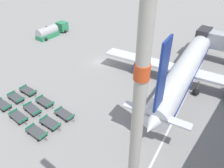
% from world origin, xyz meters
% --- Properties ---
extents(ground_plane, '(500.00, 500.00, 0.00)m').
position_xyz_m(ground_plane, '(0.00, 0.00, 0.00)').
color(ground_plane, gray).
extents(airplane, '(31.73, 37.82, 14.39)m').
position_xyz_m(airplane, '(17.57, 3.55, 3.51)').
color(airplane, silver).
rests_on(airplane, ground_plane).
extents(fuel_tanker_primary, '(3.66, 9.66, 3.21)m').
position_xyz_m(fuel_tanker_primary, '(-19.98, 3.06, 1.36)').
color(fuel_tanker_primary, '#2D8C5B').
rests_on(fuel_tanker_primary, ground_plane).
extents(baggage_dolly_row_near_col_a, '(3.73, 1.64, 0.92)m').
position_xyz_m(baggage_dolly_row_near_col_a, '(-2.45, -21.01, 0.48)').
color(baggage_dolly_row_near_col_a, '#424449').
rests_on(baggage_dolly_row_near_col_a, ground_plane).
extents(baggage_dolly_row_near_col_b, '(3.75, 1.68, 0.92)m').
position_xyz_m(baggage_dolly_row_near_col_b, '(2.01, -21.06, 0.48)').
color(baggage_dolly_row_near_col_b, '#424449').
rests_on(baggage_dolly_row_near_col_b, ground_plane).
extents(baggage_dolly_row_near_col_c, '(3.74, 1.67, 0.92)m').
position_xyz_m(baggage_dolly_row_near_col_c, '(6.73, -21.27, 0.48)').
color(baggage_dolly_row_near_col_c, '#424449').
rests_on(baggage_dolly_row_near_col_c, ground_plane).
extents(baggage_dolly_row_mid_a_col_a, '(3.75, 1.67, 0.92)m').
position_xyz_m(baggage_dolly_row_mid_a_col_a, '(-2.50, -18.64, 0.48)').
color(baggage_dolly_row_mid_a_col_a, '#424449').
rests_on(baggage_dolly_row_mid_a_col_a, ground_plane).
extents(baggage_dolly_row_mid_a_col_b, '(3.78, 1.78, 0.92)m').
position_xyz_m(baggage_dolly_row_mid_a_col_b, '(2.20, -18.75, 0.48)').
color(baggage_dolly_row_mid_a_col_b, '#424449').
rests_on(baggage_dolly_row_mid_a_col_b, ground_plane).
extents(baggage_dolly_row_mid_a_col_c, '(3.74, 1.67, 0.92)m').
position_xyz_m(baggage_dolly_row_mid_a_col_c, '(6.83, -19.00, 0.48)').
color(baggage_dolly_row_mid_a_col_c, '#424449').
rests_on(baggage_dolly_row_mid_a_col_c, ground_plane).
extents(baggage_dolly_row_mid_b_col_a, '(3.75, 1.68, 0.92)m').
position_xyz_m(baggage_dolly_row_mid_b_col_a, '(-2.51, -16.25, 0.48)').
color(baggage_dolly_row_mid_b_col_a, '#424449').
rests_on(baggage_dolly_row_mid_b_col_a, ground_plane).
extents(baggage_dolly_row_mid_b_col_b, '(3.74, 1.67, 0.92)m').
position_xyz_m(baggage_dolly_row_mid_b_col_b, '(2.25, -16.41, 0.48)').
color(baggage_dolly_row_mid_b_col_b, '#424449').
rests_on(baggage_dolly_row_mid_b_col_b, ground_plane).
extents(baggage_dolly_row_mid_b_col_c, '(3.75, 1.69, 0.92)m').
position_xyz_m(baggage_dolly_row_mid_b_col_c, '(7.01, -16.46, 0.48)').
color(baggage_dolly_row_mid_b_col_c, '#424449').
rests_on(baggage_dolly_row_mid_b_col_c, ground_plane).
extents(apron_light_mast, '(2.00, 0.70, 24.14)m').
position_xyz_m(apron_light_mast, '(24.61, -25.75, 13.96)').
color(apron_light_mast, '#ADA89E').
rests_on(apron_light_mast, ground_plane).
extents(stand_guidance_stripe, '(4.97, 35.00, 0.01)m').
position_xyz_m(stand_guidance_stripe, '(20.04, -4.33, 0.00)').
color(stand_guidance_stripe, white).
rests_on(stand_guidance_stripe, ground_plane).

